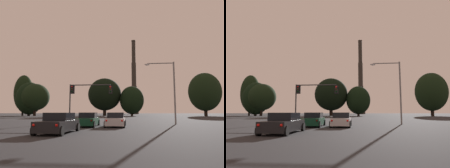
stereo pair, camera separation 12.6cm
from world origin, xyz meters
The scene contains 12 objects.
sedan_left_lane_second centered at (-3.51, 13.79, 0.67)m, with size 2.05×4.73×1.43m.
sedan_center_lane_front centered at (-0.03, 21.16, 0.67)m, with size 2.04×4.73×1.43m.
sedan_left_lane_front centered at (-2.91, 21.11, 0.67)m, with size 2.11×4.75×1.43m.
traffic_light_overhead_left centered at (-4.85, 27.98, 4.08)m, with size 6.11×0.50×5.30m.
street_lamp centered at (6.28, 26.23, 4.90)m, with size 3.75×0.36×7.80m.
smokestack centered at (2.82, 168.31, 22.90)m, with size 6.63×6.63×58.51m.
treeline_far_right centered at (-43.74, 85.48, 9.48)m, with size 7.84×7.06×16.95m.
treeline_left_mid centered at (-36.17, 80.33, 7.29)m, with size 11.08×9.97×12.53m.
treeline_far_left centered at (-38.98, 81.38, 6.88)m, with size 10.56×9.50×13.30m.
treeline_center_right centered at (1.34, 84.24, 6.15)m, with size 9.41×8.47×11.60m.
treeline_center_left centered at (29.63, 86.01, 9.32)m, with size 12.37×11.13×16.76m.
treeline_right_mid centered at (-9.44, 84.94, 8.53)m, with size 13.25×11.92×15.00m.
Camera 1 is at (1.73, -1.43, 1.46)m, focal length 35.00 mm.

